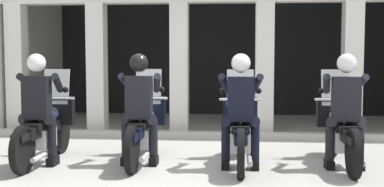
{
  "coord_description": "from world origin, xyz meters",
  "views": [
    {
      "loc": [
        0.64,
        -7.05,
        1.55
      ],
      "look_at": [
        0.0,
        0.13,
        1.0
      ],
      "focal_mm": 45.77,
      "sensor_mm": 36.0,
      "label": 1
    }
  ],
  "objects": [
    {
      "name": "police_officer_center_right",
      "position": [
        0.71,
        -0.39,
        0.94
      ],
      "size": [
        0.63,
        0.61,
        1.58
      ],
      "rotation": [
        0.0,
        0.0,
        -0.04
      ],
      "color": "black",
      "rests_on": "ground"
    },
    {
      "name": "motorcycle_center_right",
      "position": [
        0.71,
        -0.1,
        0.5
      ],
      "size": [
        0.62,
        2.04,
        1.35
      ],
      "rotation": [
        0.0,
        0.0,
        -0.04
      ],
      "color": "black",
      "rests_on": "ground"
    },
    {
      "name": "police_officer_center_left",
      "position": [
        -0.71,
        -0.26,
        0.94
      ],
      "size": [
        0.63,
        0.61,
        1.58
      ],
      "rotation": [
        0.0,
        0.0,
        -0.15
      ],
      "color": "black",
      "rests_on": "ground"
    },
    {
      "name": "kerb_strip",
      "position": [
        0.37,
        2.07,
        0.06
      ],
      "size": [
        8.93,
        0.24,
        0.12
      ],
      "primitive_type": "cube",
      "color": "#B7B5AD",
      "rests_on": "ground"
    },
    {
      "name": "police_officer_far_right",
      "position": [
        2.14,
        -0.27,
        0.94
      ],
      "size": [
        0.63,
        0.61,
        1.58
      ],
      "rotation": [
        0.0,
        0.0,
        -0.07
      ],
      "color": "black",
      "rests_on": "ground"
    },
    {
      "name": "motorcycle_far_left",
      "position": [
        -2.13,
        -0.13,
        0.5
      ],
      "size": [
        0.62,
        2.04,
        1.35
      ],
      "rotation": [
        0.0,
        0.0,
        0.01
      ],
      "color": "black",
      "rests_on": "ground"
    },
    {
      "name": "motorcycle_center_left",
      "position": [
        -0.71,
        0.02,
        0.5
      ],
      "size": [
        0.62,
        2.04,
        1.35
      ],
      "rotation": [
        0.0,
        0.0,
        -0.15
      ],
      "color": "black",
      "rests_on": "ground"
    },
    {
      "name": "police_officer_far_left",
      "position": [
        -2.14,
        -0.41,
        0.94
      ],
      "size": [
        0.63,
        0.61,
        1.58
      ],
      "rotation": [
        0.0,
        0.0,
        0.01
      ],
      "color": "black",
      "rests_on": "ground"
    },
    {
      "name": "ground_plane",
      "position": [
        0.0,
        3.0,
        0.0
      ],
      "size": [
        80.0,
        80.0,
        0.0
      ],
      "primitive_type": "plane",
      "color": "#A8A59E"
    },
    {
      "name": "station_building",
      "position": [
        0.37,
        4.5,
        1.98
      ],
      "size": [
        9.43,
        4.01,
        3.18
      ],
      "color": "black",
      "rests_on": "ground"
    },
    {
      "name": "motorcycle_far_right",
      "position": [
        2.14,
        0.02,
        0.5
      ],
      "size": [
        0.62,
        2.04,
        1.35
      ],
      "rotation": [
        0.0,
        0.0,
        -0.07
      ],
      "color": "black",
      "rests_on": "ground"
    }
  ]
}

